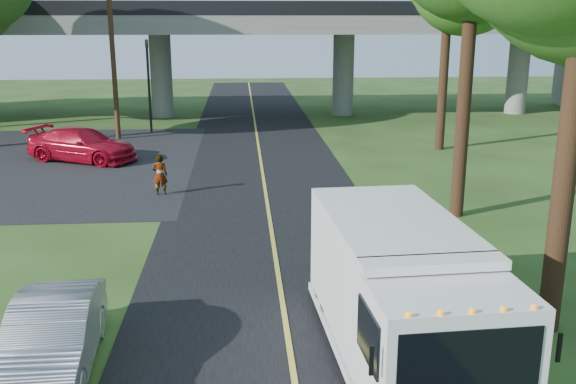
{
  "coord_description": "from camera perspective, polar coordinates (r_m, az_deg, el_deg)",
  "views": [
    {
      "loc": [
        -0.87,
        -10.87,
        6.32
      ],
      "look_at": [
        0.41,
        6.48,
        1.6
      ],
      "focal_mm": 40.0,
      "sensor_mm": 36.0,
      "label": 1
    }
  ],
  "objects": [
    {
      "name": "red_sedan",
      "position": [
        30.77,
        -17.83,
        4.02
      ],
      "size": [
        5.59,
        4.03,
        1.5
      ],
      "primitive_type": "imported",
      "rotation": [
        0.0,
        0.0,
        1.15
      ],
      "color": "#A60A1E",
      "rests_on": "ground"
    },
    {
      "name": "pedestrian",
      "position": [
        24.01,
        -11.32,
        1.51
      ],
      "size": [
        0.59,
        0.41,
        1.53
      ],
      "primitive_type": "imported",
      "rotation": [
        0.0,
        0.0,
        3.23
      ],
      "color": "gray",
      "rests_on": "ground"
    },
    {
      "name": "step_van",
      "position": [
        12.02,
        9.98,
        -8.81
      ],
      "size": [
        2.74,
        6.6,
        2.72
      ],
      "rotation": [
        0.0,
        0.0,
        0.06
      ],
      "color": "white",
      "rests_on": "ground"
    },
    {
      "name": "road",
      "position": [
        21.82,
        -1.77,
        -1.64
      ],
      "size": [
        7.0,
        90.0,
        0.02
      ],
      "primitive_type": "cube",
      "color": "black",
      "rests_on": "ground"
    },
    {
      "name": "lane_line",
      "position": [
        21.81,
        -1.77,
        -1.59
      ],
      "size": [
        0.12,
        90.0,
        0.01
      ],
      "primitive_type": "cube",
      "color": "gold",
      "rests_on": "road"
    },
    {
      "name": "ground",
      "position": [
        12.6,
        0.31,
        -14.91
      ],
      "size": [
        120.0,
        120.0,
        0.0
      ],
      "primitive_type": "plane",
      "color": "#293F16",
      "rests_on": "ground"
    },
    {
      "name": "silver_sedan",
      "position": [
        12.74,
        -20.23,
        -12.1
      ],
      "size": [
        1.75,
        4.24,
        1.37
      ],
      "primitive_type": "imported",
      "rotation": [
        0.0,
        0.0,
        0.07
      ],
      "color": "gray",
      "rests_on": "ground"
    },
    {
      "name": "traffic_signal",
      "position": [
        37.35,
        -12.31,
        10.05
      ],
      "size": [
        0.18,
        0.22,
        5.2
      ],
      "color": "black",
      "rests_on": "ground"
    },
    {
      "name": "overpass",
      "position": [
        42.91,
        -3.15,
        12.8
      ],
      "size": [
        54.0,
        10.0,
        7.3
      ],
      "color": "slate",
      "rests_on": "ground"
    },
    {
      "name": "parking_lot",
      "position": [
        31.24,
        -23.08,
        2.29
      ],
      "size": [
        16.0,
        18.0,
        0.01
      ],
      "primitive_type": "cube",
      "color": "black",
      "rests_on": "ground"
    },
    {
      "name": "utility_pole",
      "position": [
        35.53,
        -15.32,
        11.88
      ],
      "size": [
        1.6,
        0.26,
        9.0
      ],
      "color": "#472D19",
      "rests_on": "ground"
    }
  ]
}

